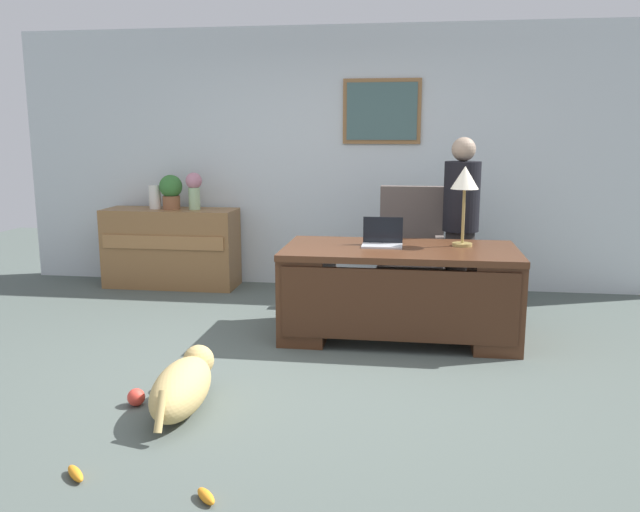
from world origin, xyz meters
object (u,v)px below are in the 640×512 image
potted_plant (171,190)px  person_standing (461,225)px  desk (399,289)px  vase_empty (155,197)px  dog_toy_plush (75,473)px  laptop (382,239)px  dog_toy_ball (136,397)px  dog_toy_bone (206,496)px  armchair (411,255)px  vase_with_flowers (194,188)px  desk_lamp (465,183)px  credenza (171,248)px  dog_lying (183,385)px

potted_plant → person_standing: bearing=-12.4°
desk → vase_empty: (-2.61, 1.44, 0.56)m
dog_toy_plush → desk: bearing=58.5°
laptop → vase_empty: bearing=151.3°
dog_toy_ball → dog_toy_bone: 1.20m
potted_plant → dog_toy_bone: bearing=-67.6°
vase_empty → dog_toy_ball: 3.32m
armchair → vase_with_flowers: 2.38m
armchair → laptop: bearing=-105.1°
desk_lamp → credenza: bearing=156.7°
armchair → dog_toy_plush: armchair is taller
person_standing → potted_plant: size_ratio=4.41×
desk_lamp → dog_toy_ball: 2.93m
vase_empty → dog_toy_bone: vase_empty is taller
dog_lying → vase_with_flowers: bearing=107.3°
potted_plant → dog_toy_bone: potted_plant is taller
credenza → dog_toy_ball: credenza is taller
dog_toy_bone → desk_lamp: bearing=64.4°
dog_lying → vase_with_flowers: 3.30m
dog_lying → laptop: 2.10m
credenza → laptop: (2.30, -1.34, 0.37)m
dog_lying → dog_toy_bone: bearing=-64.8°
desk_lamp → dog_toy_bone: desk_lamp is taller
laptop → vase_with_flowers: 2.45m
person_standing → dog_toy_plush: bearing=-121.9°
armchair → person_standing: person_standing is taller
potted_plant → dog_toy_plush: potted_plant is taller
desk_lamp → potted_plant: (-2.92, 1.27, -0.21)m
laptop → potted_plant: size_ratio=0.89×
person_standing → vase_empty: bearing=168.3°
desk → desk_lamp: 0.99m
laptop → person_standing: bearing=46.5°
credenza → desk_lamp: (2.94, -1.27, 0.82)m
dog_toy_plush → armchair: bearing=65.0°
armchair → desk_lamp: bearing=-62.2°
credenza → dog_lying: size_ratio=1.54×
desk_lamp → dog_toy_plush: (-1.97, -2.59, -1.21)m
armchair → dog_toy_plush: 3.73m
armchair → potted_plant: 2.61m
dog_lying → desk: bearing=52.2°
laptop → desk_lamp: bearing=7.1°
dog_lying → potted_plant: bearing=111.5°
potted_plant → dog_toy_plush: bearing=-76.2°
person_standing → potted_plant: person_standing is taller
armchair → dog_toy_plush: bearing=-115.0°
desk → armchair: size_ratio=1.63×
desk → credenza: bearing=149.5°
laptop → dog_toy_bone: laptop is taller
dog_toy_ball → desk_lamp: bearing=40.7°
dog_toy_plush → vase_with_flowers: bearing=100.3°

